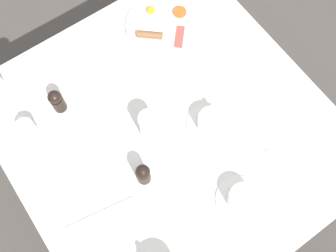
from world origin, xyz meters
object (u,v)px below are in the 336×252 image
object	(u,v)px
creamer_jug	(27,129)
fork_spare	(91,79)
knife_by_plate	(100,214)
breakfast_plate	(164,25)
teacup_with_saucer_right	(211,122)
spoon_for_tea	(241,74)
water_glass_short	(149,125)
pepper_grinder	(143,174)
salt_grinder	(57,101)
teacup_with_saucer_left	(242,199)
fork_by_plate	(291,163)

from	to	relation	value
creamer_jug	fork_spare	world-z (taller)	creamer_jug
creamer_jug	knife_by_plate	size ratio (longest dim) A/B	0.38
breakfast_plate	teacup_with_saucer_right	world-z (taller)	teacup_with_saucer_right
breakfast_plate	spoon_for_tea	distance (m)	0.33
water_glass_short	pepper_grinder	xyz separation A→B (m)	(-0.12, 0.10, -0.00)
teacup_with_saucer_right	knife_by_plate	world-z (taller)	teacup_with_saucer_right
water_glass_short	salt_grinder	distance (m)	0.31
breakfast_plate	knife_by_plate	size ratio (longest dim) A/B	1.27
knife_by_plate	spoon_for_tea	world-z (taller)	same
creamer_jug	fork_spare	bearing A→B (deg)	-78.81
spoon_for_tea	fork_spare	xyz separation A→B (m)	(0.28, 0.43, 0.00)
breakfast_plate	fork_spare	bearing A→B (deg)	95.87
teacup_with_saucer_left	salt_grinder	world-z (taller)	salt_grinder
teacup_with_saucer_left	salt_grinder	bearing A→B (deg)	26.74
water_glass_short	fork_spare	xyz separation A→B (m)	(0.27, 0.06, -0.05)
salt_grinder	pepper_grinder	bearing A→B (deg)	-165.44
breakfast_plate	fork_by_plate	world-z (taller)	breakfast_plate
water_glass_short	fork_by_plate	size ratio (longest dim) A/B	0.65
fork_by_plate	water_glass_short	bearing A→B (deg)	41.15
knife_by_plate	fork_spare	distance (m)	0.46
fork_by_plate	fork_spare	distance (m)	0.71
knife_by_plate	breakfast_plate	bearing A→B (deg)	-50.93
teacup_with_saucer_left	creamer_jug	bearing A→B (deg)	36.74
fork_by_plate	fork_spare	bearing A→B (deg)	30.37
teacup_with_saucer_left	pepper_grinder	size ratio (longest dim) A/B	1.50
teacup_with_saucer_left	spoon_for_tea	distance (m)	0.44
pepper_grinder	teacup_with_saucer_left	bearing A→B (deg)	-138.25
teacup_with_saucer_left	fork_by_plate	xyz separation A→B (m)	(0.00, -0.20, -0.02)
fork_spare	spoon_for_tea	bearing A→B (deg)	-122.76
teacup_with_saucer_left	creamer_jug	size ratio (longest dim) A/B	1.79
breakfast_plate	creamer_jug	bearing A→B (deg)	98.26
spoon_for_tea	fork_spare	world-z (taller)	same
creamer_jug	knife_by_plate	xyz separation A→B (m)	(-0.35, -0.05, -0.03)
salt_grinder	teacup_with_saucer_left	bearing A→B (deg)	-153.26
breakfast_plate	teacup_with_saucer_left	xyz separation A→B (m)	(-0.65, 0.17, 0.02)
salt_grinder	water_glass_short	bearing A→B (deg)	-140.53
creamer_jug	water_glass_short	bearing A→B (deg)	-124.06
pepper_grinder	knife_by_plate	xyz separation A→B (m)	(-0.01, 0.17, -0.05)
knife_by_plate	spoon_for_tea	bearing A→B (deg)	-78.79
pepper_grinder	breakfast_plate	bearing A→B (deg)	-41.15
teacup_with_saucer_right	pepper_grinder	xyz separation A→B (m)	(-0.02, 0.27, 0.02)
teacup_with_saucer_left	knife_by_plate	world-z (taller)	teacup_with_saucer_left
fork_spare	teacup_with_saucer_right	bearing A→B (deg)	-148.03
fork_spare	salt_grinder	bearing A→B (deg)	103.03
breakfast_plate	salt_grinder	world-z (taller)	salt_grinder
pepper_grinder	fork_by_plate	size ratio (longest dim) A/B	0.62
teacup_with_saucer_left	spoon_for_tea	size ratio (longest dim) A/B	0.91
knife_by_plate	water_glass_short	bearing A→B (deg)	-63.79
salt_grinder	teacup_with_saucer_right	bearing A→B (deg)	-132.47
creamer_jug	teacup_with_saucer_right	bearing A→B (deg)	-122.58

